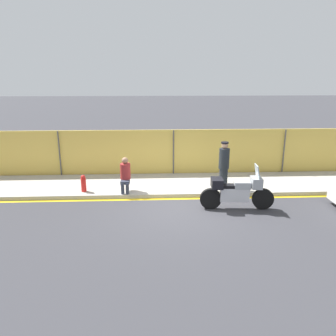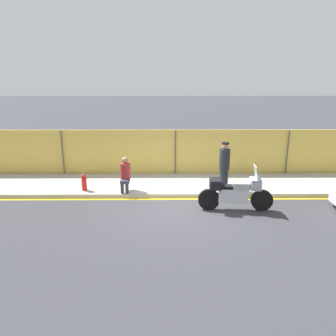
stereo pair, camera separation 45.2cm
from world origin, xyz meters
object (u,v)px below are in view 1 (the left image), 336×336
(officer_standing, at_px, (224,165))
(person_seated_on_curb, at_px, (125,173))
(fire_hydrant, at_px, (84,183))
(motorcycle, at_px, (236,191))

(officer_standing, relative_size, person_seated_on_curb, 1.40)
(officer_standing, relative_size, fire_hydrant, 2.81)
(officer_standing, bearing_deg, fire_hydrant, -178.14)
(person_seated_on_curb, bearing_deg, fire_hydrant, 179.54)
(motorcycle, bearing_deg, fire_hydrant, 167.01)
(officer_standing, xyz_separation_m, person_seated_on_curb, (-3.60, -0.18, -0.21))
(motorcycle, distance_m, person_seated_on_curb, 3.97)
(person_seated_on_curb, xyz_separation_m, fire_hydrant, (-1.51, 0.01, -0.38))
(fire_hydrant, bearing_deg, motorcycle, -16.37)
(fire_hydrant, bearing_deg, officer_standing, 1.86)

